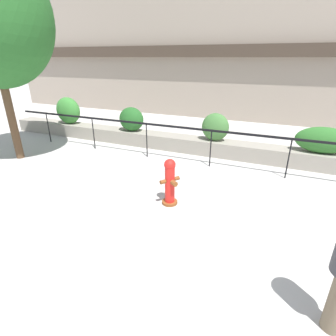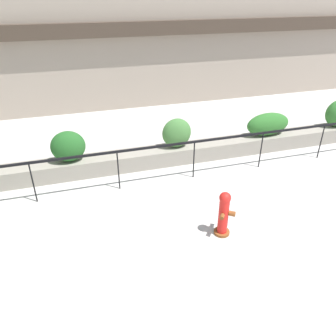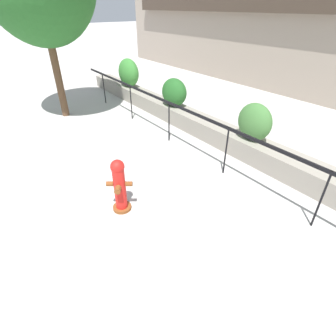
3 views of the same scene
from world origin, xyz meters
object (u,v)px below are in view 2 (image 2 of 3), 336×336
(hedge_bush_1, at_px, (68,146))
(fire_hydrant, at_px, (224,213))
(hedge_bush_2, at_px, (177,133))
(hedge_bush_3, at_px, (268,124))

(hedge_bush_1, height_order, fire_hydrant, hedge_bush_1)
(hedge_bush_2, distance_m, fire_hydrant, 3.64)
(hedge_bush_1, bearing_deg, fire_hydrant, -49.48)
(hedge_bush_1, distance_m, hedge_bush_3, 6.36)
(hedge_bush_2, height_order, hedge_bush_3, hedge_bush_2)
(fire_hydrant, bearing_deg, hedge_bush_3, 47.91)
(hedge_bush_1, xyz_separation_m, hedge_bush_3, (6.36, 0.00, -0.06))
(hedge_bush_1, height_order, hedge_bush_3, hedge_bush_1)
(hedge_bush_1, bearing_deg, hedge_bush_3, 0.00)
(hedge_bush_2, relative_size, hedge_bush_3, 0.61)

